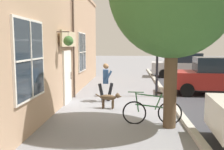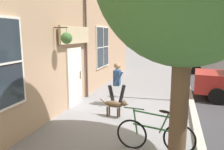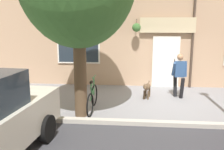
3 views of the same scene
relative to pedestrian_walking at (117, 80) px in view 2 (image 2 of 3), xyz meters
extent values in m
plane|color=gray|center=(0.64, -0.58, -0.93)|extent=(90.00, 90.00, 0.00)
cube|color=#B2ADA3|center=(2.64, -0.58, -0.87)|extent=(0.20, 28.00, 0.12)
cube|color=tan|center=(-1.71, -0.58, 1.59)|extent=(0.30, 18.00, 5.05)
cube|color=white|center=(-1.54, -0.31, 0.12)|extent=(0.10, 1.10, 2.10)
cube|color=#232D38|center=(-1.51, -0.31, 0.07)|extent=(0.03, 0.90, 1.90)
cylinder|color=#47382D|center=(-1.45, 0.04, 0.12)|extent=(0.03, 0.03, 0.30)
cube|color=beige|center=(-1.44, -0.31, 1.62)|extent=(0.08, 2.20, 0.60)
cylinder|color=#47382D|center=(-1.48, 0.72, 1.34)|extent=(0.09, 0.09, 4.54)
cylinder|color=#47382D|center=(-1.32, -1.54, 1.83)|extent=(0.44, 0.04, 0.04)
cylinder|color=#47382D|center=(-1.14, -1.54, 1.65)|extent=(0.01, 0.01, 0.34)
cone|color=#2D2823|center=(-1.14, -1.54, 1.43)|extent=(0.32, 0.32, 0.18)
sphere|color=#3D6B33|center=(-1.14, -1.54, 1.52)|extent=(0.34, 0.34, 0.34)
cube|color=white|center=(-1.54, 2.91, 1.02)|extent=(0.08, 1.82, 2.02)
cube|color=#232D38|center=(-1.51, 2.91, 1.02)|extent=(0.03, 1.70, 1.90)
cube|color=white|center=(-1.49, 2.91, 1.02)|extent=(0.04, 0.04, 1.90)
cube|color=white|center=(-1.49, 2.91, 1.02)|extent=(0.04, 1.70, 0.04)
cylinder|color=black|center=(0.16, 0.09, -0.55)|extent=(0.29, 0.15, 0.77)
cylinder|color=black|center=(-0.17, -0.09, -0.55)|extent=(0.29, 0.15, 0.77)
cube|color=#2D4C7A|center=(0.00, 0.00, 0.10)|extent=(0.24, 0.36, 0.55)
sphere|color=#936B4C|center=(0.02, 0.00, 0.52)|extent=(0.21, 0.21, 0.21)
sphere|color=brown|center=(-0.01, 0.00, 0.54)|extent=(0.20, 0.20, 0.20)
cylinder|color=#2D4C7A|center=(-0.06, 0.23, 0.10)|extent=(0.17, 0.10, 0.57)
cylinder|color=#2D4C7A|center=(0.11, -0.22, 0.12)|extent=(0.33, 0.11, 0.52)
ellipsoid|color=brown|center=(0.19, -1.13, -0.52)|extent=(0.64, 0.34, 0.20)
cylinder|color=brown|center=(0.38, -1.09, -0.77)|extent=(0.06, 0.06, 0.32)
cylinder|color=brown|center=(0.35, -1.23, -0.77)|extent=(0.06, 0.06, 0.32)
cylinder|color=brown|center=(0.02, -1.02, -0.77)|extent=(0.06, 0.06, 0.32)
cylinder|color=brown|center=(-0.01, -1.16, -0.77)|extent=(0.06, 0.06, 0.32)
sphere|color=brown|center=(0.54, -1.20, -0.44)|extent=(0.17, 0.17, 0.17)
cone|color=brown|center=(0.65, -1.22, -0.46)|extent=(0.12, 0.11, 0.09)
cone|color=brown|center=(0.54, -1.15, -0.36)|extent=(0.06, 0.06, 0.07)
cone|color=brown|center=(0.53, -1.24, -0.36)|extent=(0.06, 0.06, 0.07)
cylinder|color=brown|center=(-0.19, -1.05, -0.47)|extent=(0.21, 0.08, 0.14)
cylinder|color=brown|center=(2.10, -3.10, 0.39)|extent=(0.36, 0.36, 2.65)
torus|color=black|center=(1.12, -2.87, -0.60)|extent=(0.71, 0.10, 0.70)
torus|color=black|center=(2.16, -2.82, -0.60)|extent=(0.71, 0.10, 0.70)
cylinder|color=#33723F|center=(1.64, -2.85, -0.40)|extent=(0.99, 0.09, 0.16)
cylinder|color=#33723F|center=(1.82, -2.84, -0.26)|extent=(0.21, 0.05, 0.48)
cylinder|color=#33723F|center=(1.59, -2.85, -0.08)|extent=(0.83, 0.07, 0.14)
cylinder|color=#33723F|center=(1.20, -2.87, -0.28)|extent=(0.13, 0.04, 0.58)
cylinder|color=#33723F|center=(1.16, -2.87, 0.02)|extent=(0.46, 0.06, 0.03)
ellipsoid|color=black|center=(1.82, -2.84, 0.00)|extent=(0.25, 0.11, 0.09)
cylinder|color=black|center=(3.54, 1.13, -0.62)|extent=(0.63, 0.23, 0.62)
cylinder|color=black|center=(3.68, 2.89, -0.62)|extent=(0.63, 0.23, 0.62)
cube|color=#B7B7BC|center=(4.73, 8.30, -0.24)|extent=(4.43, 2.11, 0.76)
cube|color=#1E2833|center=(4.94, 8.28, 0.48)|extent=(2.36, 1.73, 0.68)
cylinder|color=black|center=(3.33, 7.53, -0.62)|extent=(0.63, 0.23, 0.62)
cylinder|color=black|center=(3.47, 9.29, -0.62)|extent=(0.63, 0.23, 0.62)
cylinder|color=black|center=(2.19, 1.21, 1.10)|extent=(0.11, 0.11, 4.05)
camera|label=1|loc=(0.98, -10.05, 1.38)|focal=40.00mm
camera|label=2|loc=(1.99, -7.44, 1.63)|focal=35.00mm
camera|label=3|loc=(8.84, -1.57, 1.70)|focal=40.00mm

